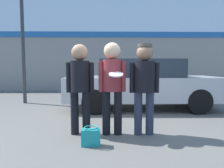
{
  "coord_description": "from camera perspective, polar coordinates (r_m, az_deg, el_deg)",
  "views": [
    {
      "loc": [
        -0.08,
        -3.72,
        1.27
      ],
      "look_at": [
        -0.02,
        0.12,
        0.95
      ],
      "focal_mm": 32.0,
      "sensor_mm": 36.0,
      "label": 1
    }
  ],
  "objects": [
    {
      "name": "storefront_building",
      "position": [
        10.93,
        -0.55,
        6.58
      ],
      "size": [
        24.0,
        0.22,
        3.17
      ],
      "color": "gray",
      "rests_on": "ground"
    },
    {
      "name": "street_lamp",
      "position": [
        7.86,
        -22.95,
        18.62
      ],
      "size": [
        1.13,
        0.35,
        5.17
      ],
      "color": "#38383D",
      "rests_on": "ground"
    },
    {
      "name": "ground_plane",
      "position": [
        3.93,
        0.27,
        -14.05
      ],
      "size": [
        56.0,
        56.0,
        0.0
      ],
      "primitive_type": "plane",
      "color": "#66635E"
    },
    {
      "name": "handbag",
      "position": [
        3.35,
        -6.07,
        -14.75
      ],
      "size": [
        0.3,
        0.23,
        0.31
      ],
      "color": "teal",
      "rests_on": "ground"
    },
    {
      "name": "person_right",
      "position": [
        3.76,
        9.23,
        1.08
      ],
      "size": [
        0.55,
        0.38,
        1.7
      ],
      "color": "#2D3347",
      "rests_on": "ground"
    },
    {
      "name": "person_left",
      "position": [
        3.78,
        -9.11,
        0.82
      ],
      "size": [
        0.52,
        0.35,
        1.7
      ],
      "color": "black",
      "rests_on": "ground"
    },
    {
      "name": "shrub",
      "position": [
        10.84,
        17.12,
        0.27
      ],
      "size": [
        0.92,
        0.92,
        0.92
      ],
      "color": "#387A3D",
      "rests_on": "ground"
    },
    {
      "name": "person_middle_with_frisbee",
      "position": [
        3.7,
        0.05,
        1.06
      ],
      "size": [
        0.51,
        0.53,
        1.72
      ],
      "color": "black",
      "rests_on": "ground"
    },
    {
      "name": "parked_car_near",
      "position": [
        6.23,
        8.45,
        0.11
      ],
      "size": [
        4.58,
        1.81,
        1.51
      ],
      "color": "#B7BABF",
      "rests_on": "ground"
    }
  ]
}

